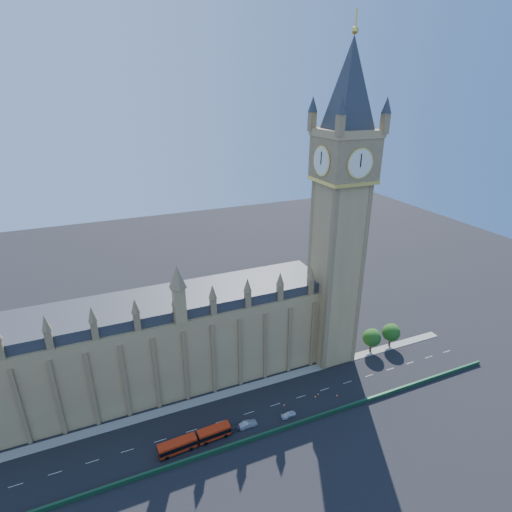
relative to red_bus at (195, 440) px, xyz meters
name	(u,v)px	position (x,y,z in m)	size (l,w,h in m)	color
ground	(235,417)	(12.22, 4.69, -1.63)	(400.00, 400.00, 0.00)	black
palace_westminster	(124,351)	(-12.78, 26.69, 12.23)	(120.00, 20.00, 28.00)	#A17C4E
elizabeth_tower	(341,194)	(50.22, 18.68, 52.93)	(20.59, 20.59, 105.00)	#A17C4E
bridge_parapet	(247,440)	(12.22, -4.31, -1.03)	(160.00, 0.60, 1.20)	#1E4C2D
kerb_north	(224,394)	(12.22, 14.19, -1.55)	(160.00, 3.00, 0.16)	gray
tree_east_near	(372,337)	(64.44, 14.77, 4.01)	(6.00, 6.00, 8.50)	#382619
tree_east_far	(391,332)	(72.44, 14.77, 4.01)	(6.00, 6.00, 8.50)	#382619
red_bus	(195,440)	(0.00, 0.00, 0.00)	(18.35, 3.78, 3.10)	red
car_grey	(233,428)	(10.22, 0.49, -0.86)	(1.83, 4.56, 1.55)	#3E4046
car_silver	(248,424)	(14.22, 0.34, -0.83)	(1.69, 4.86, 1.60)	#97989E
car_white	(289,415)	(25.66, -0.65, -1.01)	(1.75, 4.30, 1.25)	silver
cone_a	(318,394)	(37.17, 3.30, -1.31)	(0.47, 0.47, 0.65)	black
cone_b	(284,405)	(26.22, 3.19, -1.30)	(0.49, 0.49, 0.68)	black
cone_c	(315,397)	(35.92, 2.76, -1.31)	(0.51, 0.51, 0.66)	black
cone_d	(337,396)	(41.86, 0.74, -1.28)	(0.53, 0.53, 0.71)	black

